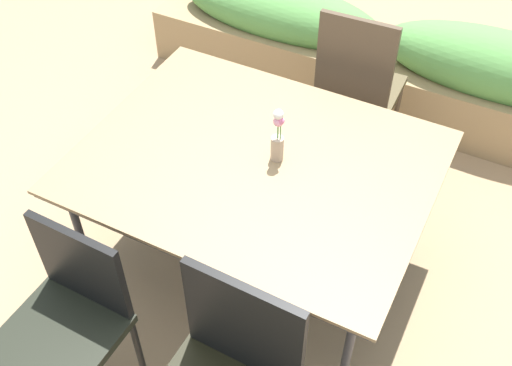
# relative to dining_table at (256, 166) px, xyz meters

# --- Properties ---
(ground_plane) EXTENTS (12.00, 12.00, 0.00)m
(ground_plane) POSITION_rel_dining_table_xyz_m (0.03, -0.08, -0.67)
(ground_plane) COLOR #9E7F5B
(dining_table) EXTENTS (1.50, 1.18, 0.71)m
(dining_table) POSITION_rel_dining_table_xyz_m (0.00, 0.00, 0.00)
(dining_table) COLOR #8C704C
(dining_table) RESTS_ON ground
(chair_far_side) EXTENTS (0.43, 0.43, 1.01)m
(chair_far_side) POSITION_rel_dining_table_xyz_m (0.14, 0.89, -0.10)
(chair_far_side) COLOR brown
(chair_far_side) RESTS_ON ground
(chair_near_left) EXTENTS (0.43, 0.43, 0.87)m
(chair_near_left) POSITION_rel_dining_table_xyz_m (-0.34, -0.90, -0.16)
(chair_near_left) COLOR black
(chair_near_left) RESTS_ON ground
(flower_vase) EXTENTS (0.06, 0.06, 0.26)m
(flower_vase) POSITION_rel_dining_table_xyz_m (0.08, 0.05, 0.15)
(flower_vase) COLOR tan
(flower_vase) RESTS_ON dining_table
(planter_box) EXTENTS (3.05, 0.49, 0.68)m
(planter_box) POSITION_rel_dining_table_xyz_m (0.10, 1.52, -0.35)
(planter_box) COLOR #9E7F56
(planter_box) RESTS_ON ground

